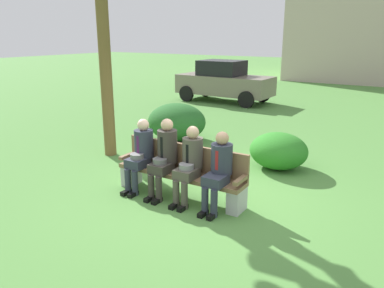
# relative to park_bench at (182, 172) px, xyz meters

# --- Properties ---
(ground_plane) EXTENTS (80.00, 80.00, 0.00)m
(ground_plane) POSITION_rel_park_bench_xyz_m (0.30, 0.21, -0.44)
(ground_plane) COLOR #50893E
(park_bench) EXTENTS (2.37, 0.44, 0.90)m
(park_bench) POSITION_rel_park_bench_xyz_m (0.00, 0.00, 0.00)
(park_bench) COLOR brown
(park_bench) RESTS_ON ground
(seated_man_leftmost) EXTENTS (0.34, 0.72, 1.28)m
(seated_man_leftmost) POSITION_rel_park_bench_xyz_m (-0.78, -0.14, 0.28)
(seated_man_leftmost) COLOR #2D3342
(seated_man_leftmost) RESTS_ON ground
(seated_man_centerleft) EXTENTS (0.34, 0.72, 1.35)m
(seated_man_centerleft) POSITION_rel_park_bench_xyz_m (-0.26, -0.13, 0.31)
(seated_man_centerleft) COLOR #38332D
(seated_man_centerleft) RESTS_ON ground
(seated_man_centerright) EXTENTS (0.34, 0.72, 1.28)m
(seated_man_centerright) POSITION_rel_park_bench_xyz_m (0.25, -0.14, 0.28)
(seated_man_centerright) COLOR #4C473D
(seated_man_centerright) RESTS_ON ground
(seated_man_rightmost) EXTENTS (0.34, 0.72, 1.26)m
(seated_man_rightmost) POSITION_rel_park_bench_xyz_m (0.79, -0.13, 0.27)
(seated_man_rightmost) COLOR #2D3342
(seated_man_rightmost) RESTS_ON ground
(shrub_near_bench) EXTENTS (1.21, 1.11, 0.76)m
(shrub_near_bench) POSITION_rel_park_bench_xyz_m (0.93, 2.24, -0.06)
(shrub_near_bench) COLOR #2D7E25
(shrub_near_bench) RESTS_ON ground
(shrub_mid_lawn) EXTENTS (1.56, 1.43, 0.97)m
(shrub_mid_lawn) POSITION_rel_park_bench_xyz_m (-2.11, 2.97, 0.05)
(shrub_mid_lawn) COLOR #266327
(shrub_mid_lawn) RESTS_ON ground
(parked_car_near) EXTENTS (3.94, 1.78, 1.68)m
(parked_car_near) POSITION_rel_park_bench_xyz_m (-3.80, 8.92, 0.40)
(parked_car_near) COLOR slate
(parked_car_near) RESTS_ON ground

